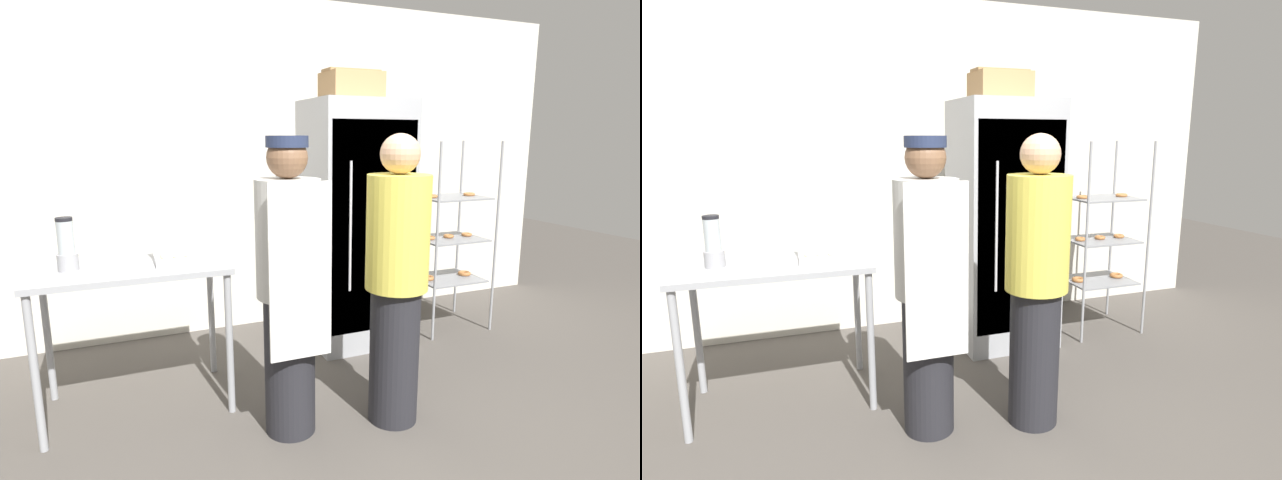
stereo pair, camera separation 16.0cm
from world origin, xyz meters
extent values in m
plane|color=#4C4742|center=(0.00, 0.00, 0.00)|extent=(14.00, 14.00, 0.00)
cube|color=silver|center=(0.00, 2.26, 1.43)|extent=(6.40, 0.12, 2.87)
cube|color=#9EA0A5|center=(0.71, 1.52, 0.99)|extent=(0.77, 0.68, 1.98)
cube|color=gray|center=(0.71, 1.19, 1.01)|extent=(0.71, 0.02, 1.63)
cylinder|color=silver|center=(0.49, 1.16, 1.04)|extent=(0.02, 0.02, 0.98)
cylinder|color=#93969B|center=(1.31, 1.22, 0.83)|extent=(0.02, 0.02, 1.66)
cylinder|color=#93969B|center=(1.93, 1.22, 0.83)|extent=(0.02, 0.02, 1.66)
cylinder|color=#93969B|center=(1.31, 1.72, 0.83)|extent=(0.02, 0.02, 1.66)
cylinder|color=#93969B|center=(1.93, 1.72, 0.83)|extent=(0.02, 0.02, 1.66)
cube|color=gray|center=(1.62, 1.47, 0.45)|extent=(0.57, 0.47, 0.01)
torus|color=#AD6B38|center=(1.42, 1.47, 0.47)|extent=(0.12, 0.12, 0.03)
torus|color=#AD6B38|center=(1.82, 1.47, 0.47)|extent=(0.12, 0.12, 0.03)
cube|color=gray|center=(1.62, 1.47, 0.81)|extent=(0.57, 0.47, 0.01)
torus|color=#AD6B38|center=(1.42, 1.47, 0.83)|extent=(0.09, 0.09, 0.03)
torus|color=#AD6B38|center=(1.62, 1.47, 0.83)|extent=(0.09, 0.09, 0.03)
torus|color=#AD6B38|center=(1.82, 1.47, 0.83)|extent=(0.09, 0.09, 0.03)
cube|color=gray|center=(1.62, 1.47, 1.18)|extent=(0.57, 0.47, 0.01)
torus|color=#AD6B38|center=(1.42, 1.47, 1.20)|extent=(0.10, 0.10, 0.03)
torus|color=#AD6B38|center=(1.82, 1.47, 1.20)|extent=(0.10, 0.10, 0.03)
cube|color=#9EA0A5|center=(-1.04, 1.06, 0.92)|extent=(1.13, 0.68, 0.04)
cylinder|color=#9EA0A5|center=(-1.57, 0.76, 0.45)|extent=(0.04, 0.04, 0.90)
cylinder|color=#9EA0A5|center=(-0.52, 0.76, 0.45)|extent=(0.04, 0.04, 0.90)
cylinder|color=#9EA0A5|center=(-1.57, 1.36, 0.45)|extent=(0.04, 0.04, 0.90)
cylinder|color=#9EA0A5|center=(-0.52, 1.36, 0.45)|extent=(0.04, 0.04, 0.90)
cube|color=white|center=(-0.77, 0.98, 0.96)|extent=(0.27, 0.20, 0.05)
cube|color=white|center=(-0.77, 1.08, 1.09)|extent=(0.27, 0.01, 0.20)
torus|color=beige|center=(-0.84, 0.93, 1.00)|extent=(0.08, 0.08, 0.02)
torus|color=beige|center=(-0.77, 0.93, 1.00)|extent=(0.08, 0.08, 0.02)
torus|color=beige|center=(-0.70, 0.93, 1.00)|extent=(0.08, 0.08, 0.02)
torus|color=beige|center=(-0.84, 0.98, 1.00)|extent=(0.08, 0.08, 0.02)
torus|color=beige|center=(-0.77, 0.98, 1.00)|extent=(0.08, 0.08, 0.02)
torus|color=beige|center=(-0.70, 0.98, 1.00)|extent=(0.08, 0.08, 0.02)
torus|color=beige|center=(-0.84, 1.03, 1.00)|extent=(0.08, 0.08, 0.02)
torus|color=beige|center=(-0.77, 1.03, 1.00)|extent=(0.08, 0.08, 0.02)
cylinder|color=#99999E|center=(-1.38, 1.06, 0.98)|extent=(0.12, 0.12, 0.10)
cylinder|color=#B2BCC1|center=(-1.38, 1.06, 1.13)|extent=(0.09, 0.09, 0.19)
cylinder|color=black|center=(-1.38, 1.06, 1.24)|extent=(0.09, 0.09, 0.02)
cube|color=#A87F51|center=(0.68, 1.55, 2.09)|extent=(0.43, 0.35, 0.21)
cube|color=#977249|center=(0.68, 1.55, 2.20)|extent=(0.43, 0.18, 0.02)
cylinder|color=#232328|center=(-0.24, 0.43, 0.41)|extent=(0.29, 0.29, 0.83)
cylinder|color=beige|center=(-0.24, 0.43, 1.15)|extent=(0.36, 0.36, 0.65)
sphere|color=brown|center=(-0.24, 0.43, 1.59)|extent=(0.22, 0.22, 0.22)
cube|color=white|center=(-0.24, 0.24, 1.01)|extent=(0.34, 0.02, 0.94)
cylinder|color=#232D4C|center=(-0.24, 0.43, 1.67)|extent=(0.23, 0.23, 0.06)
cylinder|color=#232328|center=(0.37, 0.30, 0.42)|extent=(0.30, 0.30, 0.83)
cylinder|color=#DBCC4C|center=(0.37, 0.30, 1.16)|extent=(0.36, 0.36, 0.66)
sphere|color=tan|center=(0.37, 0.30, 1.61)|extent=(0.23, 0.23, 0.23)
camera|label=1|loc=(-1.11, -2.10, 1.70)|focal=28.00mm
camera|label=2|loc=(-0.96, -2.16, 1.70)|focal=28.00mm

